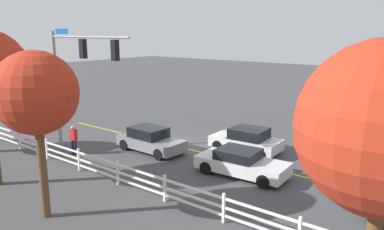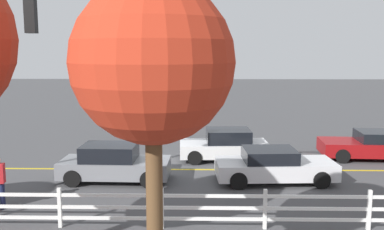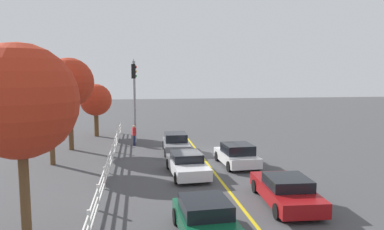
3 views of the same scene
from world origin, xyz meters
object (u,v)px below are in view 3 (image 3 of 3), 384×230
(car_1, at_px, (187,164))
(tree_1, at_px, (20,102))
(car_2, at_px, (237,155))
(pedestrian, at_px, (134,134))
(tree_2, at_px, (96,100))
(tree_0, at_px, (50,91))
(tree_3, at_px, (69,83))
(car_0, at_px, (206,220))
(car_4, at_px, (286,190))
(car_3, at_px, (176,143))

(car_1, bearing_deg, tree_1, -45.27)
(car_2, bearing_deg, pedestrian, 38.30)
(pedestrian, bearing_deg, tree_2, -63.44)
(tree_0, bearing_deg, tree_3, -4.43)
(car_0, xyz_separation_m, car_1, (7.93, -0.42, -0.02))
(car_4, distance_m, tree_2, 22.19)
(pedestrian, relative_size, tree_1, 0.25)
(car_4, bearing_deg, car_0, 126.15)
(car_4, bearing_deg, pedestrian, 28.43)
(car_4, bearing_deg, car_3, 21.20)
(car_3, bearing_deg, car_1, 1.34)
(car_3, xyz_separation_m, tree_3, (2.11, 7.85, 4.46))
(tree_3, bearing_deg, car_2, -120.24)
(car_0, distance_m, tree_1, 7.49)
(car_4, relative_size, tree_1, 0.72)
(pedestrian, xyz_separation_m, tree_1, (-16.45, 3.52, 3.92))
(pedestrian, distance_m, tree_1, 17.27)
(car_2, distance_m, tree_1, 14.08)
(car_2, bearing_deg, tree_0, 77.57)
(car_1, xyz_separation_m, tree_0, (3.66, 8.19, 4.08))
(car_1, relative_size, car_3, 1.09)
(pedestrian, relative_size, tree_3, 0.24)
(car_2, height_order, tree_2, tree_2)
(car_1, height_order, car_2, car_2)
(car_0, bearing_deg, pedestrian, -173.94)
(car_0, distance_m, tree_2, 23.13)
(tree_0, bearing_deg, pedestrian, -43.04)
(car_4, xyz_separation_m, tree_1, (-2.05, 10.29, 4.22))
(car_1, relative_size, car_4, 0.93)
(car_3, distance_m, tree_0, 9.46)
(car_1, distance_m, car_3, 6.12)
(tree_2, bearing_deg, tree_1, -179.94)
(pedestrian, bearing_deg, tree_1, 69.44)
(car_4, relative_size, tree_3, 0.70)
(car_2, xyz_separation_m, car_4, (-6.93, -0.28, -0.05))
(car_4, relative_size, pedestrian, 2.89)
(car_1, bearing_deg, tree_0, -117.29)
(pedestrian, bearing_deg, car_4, 106.69)
(car_0, height_order, tree_0, tree_0)
(car_2, height_order, tree_3, tree_3)
(car_3, bearing_deg, car_0, -0.31)
(car_0, distance_m, tree_0, 14.53)
(car_0, height_order, car_2, car_2)
(car_4, distance_m, tree_3, 18.32)
(car_4, bearing_deg, tree_2, 31.18)
(tree_3, bearing_deg, tree_1, -175.41)
(car_3, relative_size, tree_3, 0.60)
(pedestrian, distance_m, tree_3, 6.43)
(car_0, relative_size, car_1, 0.89)
(car_1, distance_m, tree_1, 10.71)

